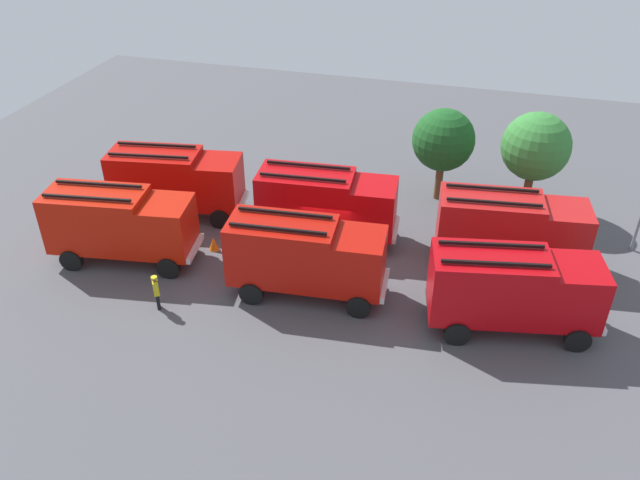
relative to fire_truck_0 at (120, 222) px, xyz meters
The scene contains 12 objects.
ground_plane 9.96m from the fire_truck_0, 13.26° to the left, with size 55.44×55.44×0.00m, color #4C4C51.
fire_truck_0 is the anchor object (origin of this frame).
fire_truck_1 9.48m from the fire_truck_0, ahead, with size 7.37×3.22×3.88m.
fire_truck_2 18.54m from the fire_truck_0, ahead, with size 7.53×3.83×3.88m.
fire_truck_3 4.87m from the fire_truck_0, 83.32° to the left, with size 7.50×3.67×3.88m.
fire_truck_4 10.22m from the fire_truck_0, 26.81° to the left, with size 7.38×3.24×3.88m.
fire_truck_5 18.87m from the fire_truck_0, 14.35° to the left, with size 7.44×3.45×3.88m.
firefighter_0 4.75m from the fire_truck_0, 42.26° to the right, with size 0.43×0.48×1.74m.
firefighter_1 20.15m from the fire_truck_0, 22.22° to the left, with size 0.36×0.47×1.84m.
tree_0 17.79m from the fire_truck_0, 36.56° to the left, with size 3.48×3.48×5.40m.
tree_1 21.93m from the fire_truck_0, 28.89° to the left, with size 3.69×3.69×5.72m.
traffic_cone_0 4.72m from the fire_truck_0, 26.97° to the left, with size 0.51×0.51×0.73m, color #F2600C.
Camera 1 is at (7.11, -25.29, 18.45)m, focal length 36.22 mm.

